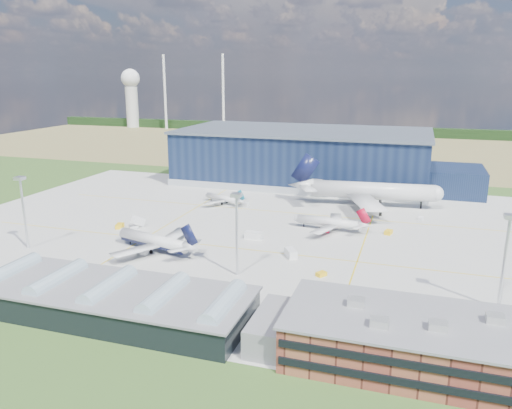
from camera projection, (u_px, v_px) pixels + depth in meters
name	position (u px, v px, depth m)	size (l,w,h in m)	color
ground	(240.00, 238.00, 166.63)	(600.00, 600.00, 0.00)	#294B1C
apron	(249.00, 229.00, 175.82)	(220.00, 160.00, 0.08)	#A1A19C
farmland	(340.00, 147.00, 368.95)	(600.00, 220.00, 0.01)	olive
treeline	(354.00, 130.00, 441.49)	(600.00, 8.00, 8.00)	black
horizon_dressing	(157.00, 93.00, 485.48)	(440.20, 18.00, 70.00)	silver
hangar	(309.00, 159.00, 250.00)	(145.00, 62.00, 26.10)	#101C37
ops_building	(407.00, 340.00, 93.86)	(46.00, 23.00, 10.90)	brown
glass_concourse	(123.00, 301.00, 112.43)	(78.00, 23.00, 8.60)	black
light_mast_west	(22.00, 201.00, 152.93)	(2.60, 2.60, 23.00)	silver
light_mast_center	(237.00, 221.00, 132.11)	(2.60, 2.60, 23.00)	silver
light_mast_east	(506.00, 246.00, 112.78)	(2.60, 2.60, 23.00)	silver
airliner_navy	(153.00, 234.00, 153.22)	(33.26, 32.54, 10.85)	silver
airliner_red	(328.00, 218.00, 173.60)	(28.16, 27.54, 9.18)	silver
airliner_widebody	(372.00, 182.00, 203.32)	(62.96, 61.60, 20.53)	silver
airliner_regional	(223.00, 195.00, 208.95)	(22.41, 21.93, 7.31)	silver
gse_tug_a	(120.00, 226.00, 176.88)	(2.35, 3.85, 1.61)	yellow
gse_tug_b	(321.00, 274.00, 135.21)	(1.85, 2.77, 1.20)	yellow
gse_van_a	(254.00, 235.00, 165.08)	(2.56, 5.87, 2.56)	silver
gse_cart_a	(421.00, 218.00, 186.77)	(1.83, 2.74, 1.19)	silver
gse_van_b	(291.00, 253.00, 149.10)	(2.46, 5.38, 2.46)	silver
gse_tug_c	(388.00, 232.00, 170.15)	(2.10, 3.35, 1.47)	yellow
gse_cart_b	(245.00, 204.00, 206.57)	(2.25, 3.37, 1.46)	silver
gse_van_c	(454.00, 329.00, 104.85)	(2.62, 5.46, 2.62)	silver
airstair	(138.00, 223.00, 177.43)	(1.89, 4.74, 3.03)	silver
car_a	(435.00, 334.00, 104.30)	(1.35, 3.35, 1.14)	#99999E
car_b	(292.00, 302.00, 118.59)	(1.22, 3.51, 1.16)	#99999E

